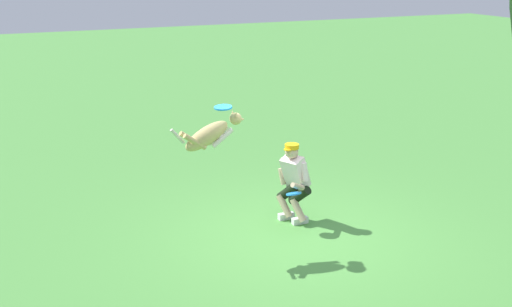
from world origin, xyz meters
name	(u,v)px	position (x,y,z in m)	size (l,w,h in m)	color
ground_plane	(297,239)	(0.00, 0.00, 0.00)	(60.00, 60.00, 0.00)	#4D9440
person	(294,180)	(-0.27, -0.64, 0.70)	(0.51, 0.70, 1.29)	silver
dog	(210,134)	(1.29, -0.13, 1.74)	(1.10, 0.29, 0.56)	tan
frisbee_flying	(223,107)	(1.09, -0.15, 2.09)	(0.25, 0.25, 0.02)	#1F8DE5
frisbee_held	(294,194)	(-0.09, -0.30, 0.61)	(0.24, 0.24, 0.02)	#2489EE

